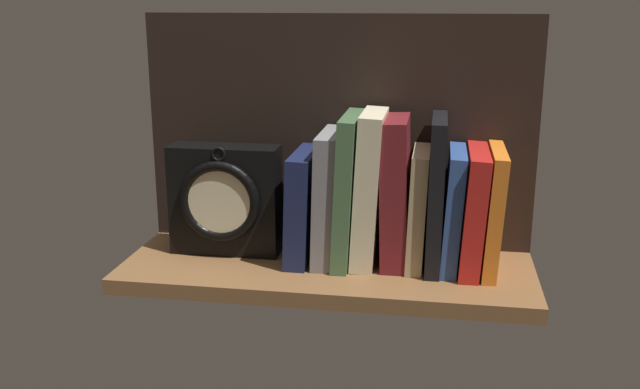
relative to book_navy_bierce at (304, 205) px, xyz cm
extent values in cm
cube|color=brown|center=(4.42, -2.95, -10.24)|extent=(66.78, 24.65, 2.50)
cube|color=black|center=(4.42, 8.77, 10.84)|extent=(66.78, 1.20, 39.66)
cube|color=#192147|center=(0.00, 0.00, 0.00)|extent=(4.20, 15.06, 18.10)
cube|color=gray|center=(3.92, 0.00, 1.70)|extent=(4.25, 14.46, 21.47)
cube|color=#476B44|center=(7.37, 0.00, 3.13)|extent=(3.63, 15.58, 24.33)
cube|color=beige|center=(10.83, 0.00, 3.40)|extent=(4.85, 13.45, 24.93)
cube|color=maroon|center=(15.06, 0.00, 2.97)|extent=(4.88, 12.49, 24.04)
cube|color=tan|center=(18.76, 0.00, 0.47)|extent=(3.16, 13.05, 18.99)
cube|color=black|center=(21.53, 0.00, 3.13)|extent=(2.53, 15.10, 24.27)
cube|color=#2D4C8E|center=(24.27, 0.00, 0.55)|extent=(3.45, 14.23, 19.18)
cube|color=red|center=(27.43, 0.00, 0.60)|extent=(4.13, 16.34, 19.31)
cube|color=orange|center=(30.43, 0.00, 0.73)|extent=(3.10, 15.87, 19.53)
cube|color=black|center=(-13.50, 0.57, 0.22)|extent=(18.43, 6.02, 18.43)
torus|color=black|center=(-13.50, -2.84, 0.80)|extent=(13.76, 1.69, 13.76)
cylinder|color=beige|center=(-13.50, -2.84, 0.80)|extent=(11.10, 0.60, 11.10)
cube|color=black|center=(-12.67, -3.34, 1.87)|extent=(1.90, 0.30, 2.33)
cube|color=black|center=(-12.47, -3.34, -1.11)|extent=(2.33, 0.30, 3.96)
torus|color=black|center=(-13.50, -2.44, 8.68)|extent=(2.44, 0.44, 2.44)
camera|label=1|loc=(21.51, -111.95, 33.30)|focal=40.40mm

